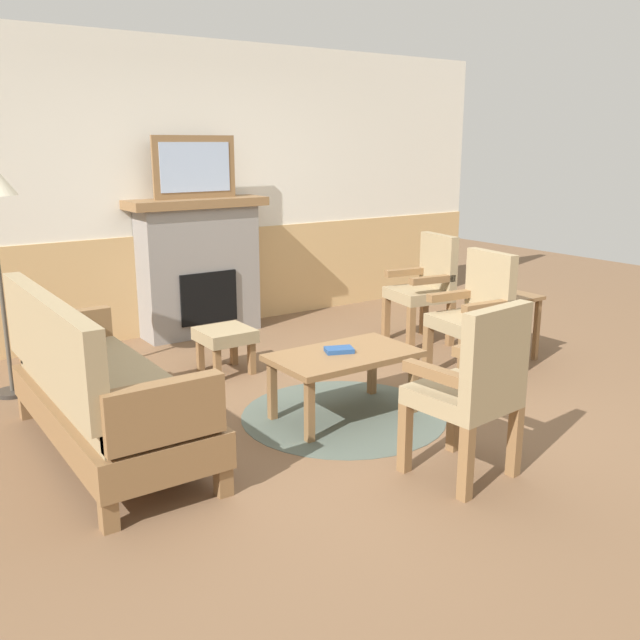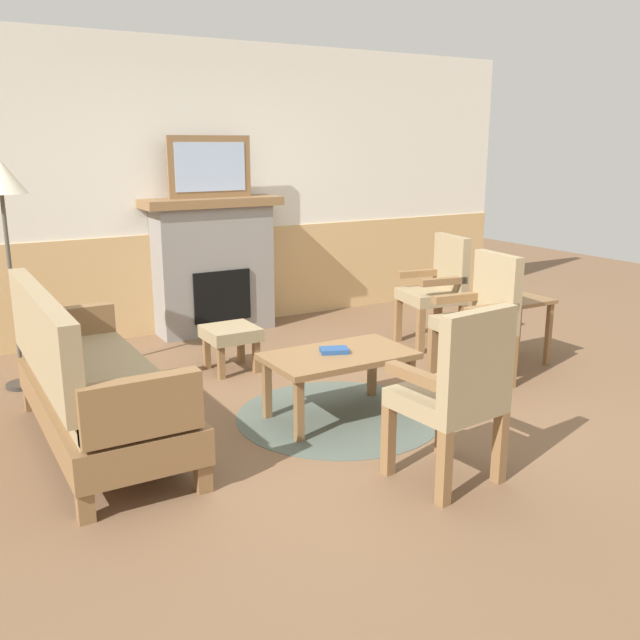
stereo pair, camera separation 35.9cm
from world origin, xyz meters
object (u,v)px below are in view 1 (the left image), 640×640
object	(u,v)px
fireplace	(199,266)
coffee_table	(344,361)
framed_picture	(195,167)
side_table	(507,308)
book_on_table	(339,350)
footstool	(225,338)
armchair_near_fireplace	(476,310)
couch	(100,390)
armchair_front_left	(474,384)
armchair_by_window_left	(426,284)

from	to	relation	value
fireplace	coffee_table	bearing A→B (deg)	-92.77
fireplace	coffee_table	distance (m)	2.46
framed_picture	side_table	bearing A→B (deg)	-51.08
book_on_table	footstool	bearing A→B (deg)	99.82
fireplace	framed_picture	size ratio (longest dim) A/B	1.62
coffee_table	armchair_near_fireplace	xyz separation A→B (m)	(1.29, 0.06, 0.15)
fireplace	armchair_near_fireplace	bearing A→B (deg)	-63.82
couch	coffee_table	size ratio (longest dim) A/B	1.88
armchair_front_left	footstool	bearing A→B (deg)	96.37
fireplace	armchair_by_window_left	world-z (taller)	fireplace
armchair_near_fireplace	side_table	size ratio (longest dim) A/B	1.78
coffee_table	footstool	size ratio (longest dim) A/B	2.40
framed_picture	couch	xyz separation A→B (m)	(-1.62, -2.12, -1.16)
footstool	coffee_table	bearing A→B (deg)	-79.58
coffee_table	footstool	bearing A→B (deg)	100.42
book_on_table	side_table	distance (m)	1.92
fireplace	armchair_near_fireplace	xyz separation A→B (m)	(1.17, -2.39, -0.11)
couch	book_on_table	distance (m)	1.52
book_on_table	armchair_front_left	world-z (taller)	armchair_front_left
book_on_table	armchair_front_left	bearing A→B (deg)	-87.42
footstool	armchair_near_fireplace	distance (m)	1.96
framed_picture	couch	world-z (taller)	framed_picture
fireplace	armchair_front_left	distance (m)	3.55
couch	coffee_table	world-z (taller)	couch
fireplace	book_on_table	bearing A→B (deg)	-93.24
coffee_table	book_on_table	size ratio (longest dim) A/B	5.30
footstool	armchair_near_fireplace	size ratio (longest dim) A/B	0.41
fireplace	armchair_front_left	world-z (taller)	fireplace
armchair_near_fireplace	book_on_table	bearing A→B (deg)	-178.81
couch	armchair_front_left	world-z (taller)	same
side_table	coffee_table	bearing A→B (deg)	-172.19
coffee_table	footstool	world-z (taller)	coffee_table
armchair_front_left	armchair_near_fireplace	bearing A→B (deg)	42.61
couch	armchair_near_fireplace	size ratio (longest dim) A/B	1.84
footstool	framed_picture	bearing A→B (deg)	73.64
footstool	armchair_near_fireplace	world-z (taller)	armchair_near_fireplace
armchair_by_window_left	side_table	xyz separation A→B (m)	(0.21, -0.76, -0.10)
couch	armchair_front_left	xyz separation A→B (m)	(1.54, -1.43, 0.14)
armchair_near_fireplace	side_table	bearing A→B (deg)	18.95
footstool	armchair_front_left	distance (m)	2.39
framed_picture	footstool	distance (m)	1.78
coffee_table	armchair_front_left	size ratio (longest dim) A/B	0.98
framed_picture	book_on_table	xyz separation A→B (m)	(-0.14, -2.42, -1.10)
framed_picture	armchair_near_fireplace	bearing A→B (deg)	-63.82
fireplace	framed_picture	distance (m)	0.91
armchair_front_left	couch	bearing A→B (deg)	137.07
couch	book_on_table	size ratio (longest dim) A/B	9.93
fireplace	framed_picture	world-z (taller)	framed_picture
couch	fireplace	bearing A→B (deg)	52.51
couch	footstool	xyz separation A→B (m)	(1.28, 0.93, -0.11)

